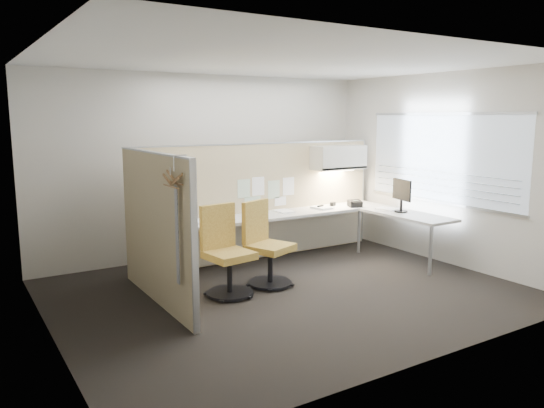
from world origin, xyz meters
TOP-DOWN VIEW (x-y plane):
  - floor at (0.00, 0.00)m, footprint 5.50×4.50m
  - ceiling at (0.00, 0.00)m, footprint 5.50×4.50m
  - wall_back at (0.00, 2.25)m, footprint 5.50×0.02m
  - wall_front at (0.00, -2.25)m, footprint 5.50×0.02m
  - wall_left at (-2.75, 0.00)m, footprint 0.02×4.50m
  - wall_right at (2.75, 0.00)m, footprint 0.02×4.50m
  - window_pane at (2.73, 0.00)m, footprint 0.01×2.80m
  - partition_back at (0.55, 1.60)m, footprint 4.10×0.06m
  - partition_left at (-1.50, 0.50)m, footprint 0.06×2.20m
  - desk at (0.93, 1.13)m, footprint 4.00×2.07m
  - overhead_bin at (1.90, 1.39)m, footprint 0.90×0.36m
  - task_light_strip at (1.90, 1.39)m, footprint 0.60×0.06m
  - pinned_papers at (0.63, 1.57)m, footprint 1.01×0.00m
  - poster at (-1.05, 1.57)m, footprint 0.28×0.00m
  - chair_left at (-0.69, 0.33)m, footprint 0.57×0.59m
  - chair_right at (-0.08, 0.40)m, footprint 0.65×0.67m
  - monitor at (2.30, 0.37)m, footprint 0.20×0.47m
  - phone at (2.03, 1.12)m, footprint 0.26×0.25m
  - stapler at (1.48, 1.30)m, footprint 0.14×0.09m
  - tape_dispenser at (1.80, 1.38)m, footprint 0.12×0.10m
  - coat_hook at (-1.58, -0.30)m, footprint 0.18×0.44m
  - paper_stack_0 at (-0.88, 1.27)m, footprint 0.25×0.32m
  - paper_stack_1 at (-0.21, 1.30)m, footprint 0.26×0.32m
  - paper_stack_2 at (0.27, 1.21)m, footprint 0.24×0.31m
  - paper_stack_3 at (0.82, 1.35)m, footprint 0.23×0.30m
  - paper_stack_4 at (1.48, 1.27)m, footprint 0.26×0.32m
  - paper_stack_5 at (2.29, 0.66)m, footprint 0.30×0.35m
  - paper_stack_6 at (-0.68, 1.25)m, footprint 0.28×0.33m

SIDE VIEW (x-z plane):
  - floor at x=0.00m, z-range -0.01..0.00m
  - chair_right at x=-0.08m, z-range -0.04..1.04m
  - chair_left at x=-0.69m, z-range -0.04..1.05m
  - desk at x=0.93m, z-range 0.24..0.97m
  - paper_stack_3 at x=0.82m, z-range 0.73..0.75m
  - paper_stack_1 at x=-0.21m, z-range 0.73..0.75m
  - paper_stack_5 at x=2.29m, z-range 0.73..0.75m
  - paper_stack_4 at x=1.48m, z-range 0.73..0.76m
  - paper_stack_6 at x=-0.68m, z-range 0.73..0.76m
  - paper_stack_0 at x=-0.88m, z-range 0.73..0.76m
  - paper_stack_2 at x=0.27m, z-range 0.73..0.77m
  - stapler at x=1.48m, z-range 0.73..0.78m
  - tape_dispenser at x=1.80m, z-range 0.73..0.79m
  - phone at x=2.03m, z-range 0.72..0.84m
  - partition_back at x=0.55m, z-range 0.00..1.75m
  - partition_left at x=-1.50m, z-range 0.00..1.75m
  - monitor at x=2.30m, z-range 0.77..1.27m
  - pinned_papers at x=0.63m, z-range 0.80..1.27m
  - task_light_strip at x=1.90m, z-range 1.29..1.31m
  - wall_back at x=0.00m, z-range 0.00..2.80m
  - wall_front at x=0.00m, z-range 0.00..2.80m
  - wall_left at x=-2.75m, z-range 0.00..2.80m
  - wall_right at x=2.75m, z-range 0.00..2.80m
  - poster at x=-1.05m, z-range 1.24..1.59m
  - coat_hook at x=-1.58m, z-range 0.76..2.08m
  - overhead_bin at x=1.90m, z-range 1.32..1.70m
  - window_pane at x=2.73m, z-range 0.90..2.20m
  - ceiling at x=0.00m, z-range 2.80..2.81m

